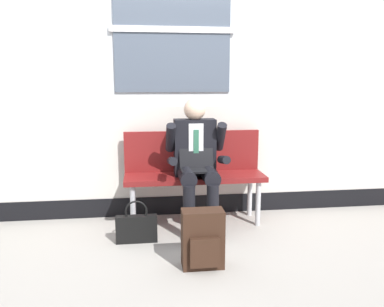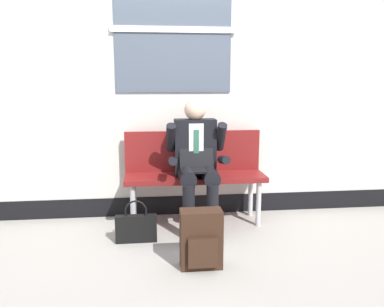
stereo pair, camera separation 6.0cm
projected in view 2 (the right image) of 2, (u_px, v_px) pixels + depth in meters
ground_plane at (188, 235)px, 3.68m from camera, size 18.00×18.00×0.00m
station_wall at (181, 67)px, 4.05m from camera, size 6.44×0.17×3.13m
bench_with_person at (194, 168)px, 3.98m from camera, size 1.38×0.42×0.91m
person_seated at (197, 160)px, 3.76m from camera, size 0.57×0.70×1.25m
backpack at (201, 240)px, 3.02m from camera, size 0.32×0.21×0.45m
handbag at (136, 227)px, 3.51m from camera, size 0.36×0.08×0.38m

